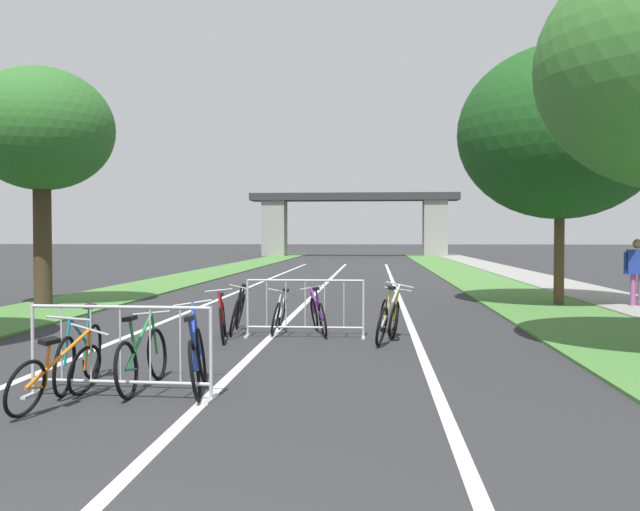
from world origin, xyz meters
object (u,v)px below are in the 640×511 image
bicycle_purple_0 (318,315)px  bicycle_red_8 (222,319)px  crowd_barrier_nearest (120,352)px  bicycle_teal_6 (80,355)px  tree_right_pine_far (560,133)px  bicycle_orange_3 (57,375)px  tree_left_oak_mid (41,131)px  bicycle_yellow_4 (389,316)px  bicycle_silver_1 (388,320)px  bicycle_blue_7 (197,359)px  bicycle_black_9 (238,312)px  bicycle_green_2 (142,358)px  bicycle_white_5 (280,314)px  crowd_barrier_second (305,309)px  pedestrian_pushing_bike (637,266)px

bicycle_purple_0 → bicycle_red_8: 1.82m
crowd_barrier_nearest → bicycle_teal_6: size_ratio=1.24×
tree_right_pine_far → bicycle_orange_3: tree_right_pine_far is taller
tree_left_oak_mid → bicycle_red_8: 8.77m
bicycle_orange_3 → bicycle_yellow_4: bearing=68.0°
bicycle_teal_6 → crowd_barrier_nearest: bearing=137.6°
bicycle_orange_3 → bicycle_teal_6: size_ratio=0.91×
crowd_barrier_nearest → bicycle_yellow_4: bearing=58.7°
bicycle_silver_1 → bicycle_blue_7: bicycle_blue_7 is taller
bicycle_blue_7 → bicycle_black_9: size_ratio=0.97×
bicycle_green_2 → bicycle_black_9: size_ratio=0.99×
bicycle_white_5 → tree_right_pine_far: bearing=-141.0°
bicycle_black_9 → tree_right_pine_far: bearing=-149.0°
crowd_barrier_second → bicycle_white_5: size_ratio=1.35×
bicycle_purple_0 → bicycle_black_9: bearing=162.0°
bicycle_yellow_4 → bicycle_white_5: bearing=-14.5°
bicycle_yellow_4 → crowd_barrier_nearest: bearing=49.8°
crowd_barrier_nearest → bicycle_white_5: (1.07, 5.35, -0.16)m
bicycle_green_2 → bicycle_red_8: bearing=89.2°
bicycle_purple_0 → bicycle_green_2: (-1.72, -4.74, 0.00)m
bicycle_yellow_4 → pedestrian_pushing_bike: bearing=-150.0°
bicycle_black_9 → bicycle_silver_1: bearing=155.6°
tree_right_pine_far → bicycle_green_2: tree_right_pine_far is taller
tree_right_pine_far → bicycle_blue_7: (-6.87, -10.39, -4.12)m
crowd_barrier_second → bicycle_silver_1: 1.56m
bicycle_white_5 → bicycle_blue_7: bearing=86.5°
crowd_barrier_second → bicycle_white_5: crowd_barrier_second is taller
bicycle_yellow_4 → bicycle_black_9: (-2.86, 0.17, 0.02)m
tree_right_pine_far → bicycle_teal_6: size_ratio=3.85×
bicycle_yellow_4 → bicycle_red_8: (-2.94, -0.78, -0.00)m
bicycle_orange_3 → bicycle_green_2: bearing=67.0°
crowd_barrier_nearest → bicycle_black_9: bearing=87.1°
tree_right_pine_far → crowd_barrier_nearest: 13.80m
bicycle_blue_7 → crowd_barrier_second: bearing=68.8°
tree_right_pine_far → bicycle_white_5: 9.49m
bicycle_silver_1 → crowd_barrier_nearest: bearing=-113.5°
tree_right_pine_far → bicycle_silver_1: (-4.56, -6.43, -4.13)m
crowd_barrier_second → bicycle_teal_6: crowd_barrier_second is taller
crowd_barrier_nearest → bicycle_blue_7: 0.88m
bicycle_black_9 → bicycle_white_5: bearing=177.4°
bicycle_silver_1 → bicycle_yellow_4: 0.81m
bicycle_silver_1 → tree_right_pine_far: bearing=66.8°
bicycle_black_9 → bicycle_blue_7: bearing=90.6°
bicycle_teal_6 → bicycle_green_2: bearing=169.6°
tree_right_pine_far → bicycle_red_8: bearing=-139.5°
tree_left_oak_mid → tree_right_pine_far: size_ratio=0.91×
tree_left_oak_mid → bicycle_red_8: tree_left_oak_mid is taller
bicycle_purple_0 → pedestrian_pushing_bike: bearing=20.1°
bicycle_teal_6 → bicycle_black_9: 4.90m
bicycle_orange_3 → bicycle_white_5: size_ratio=0.99×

